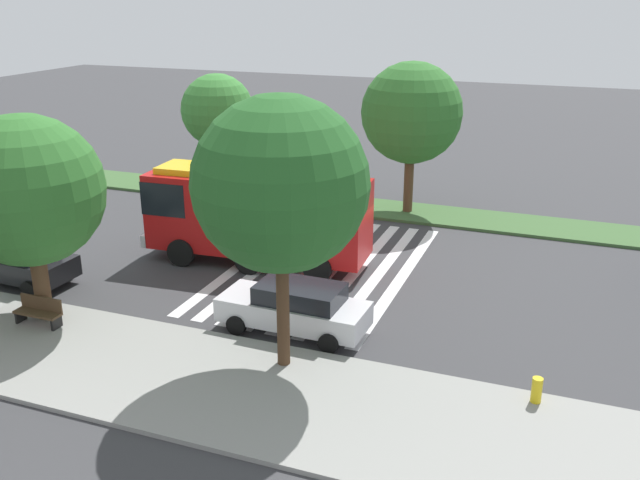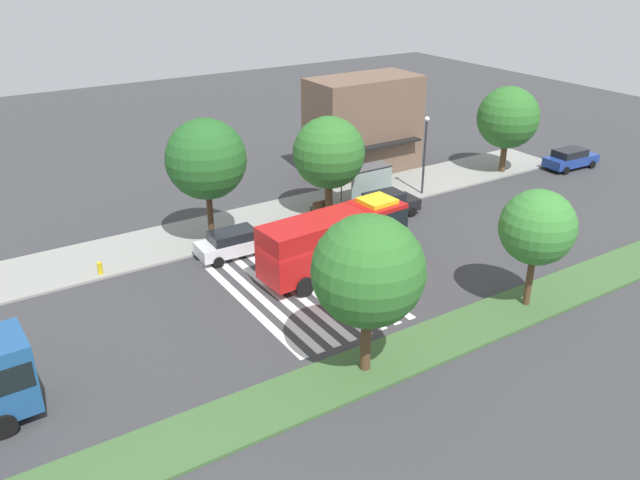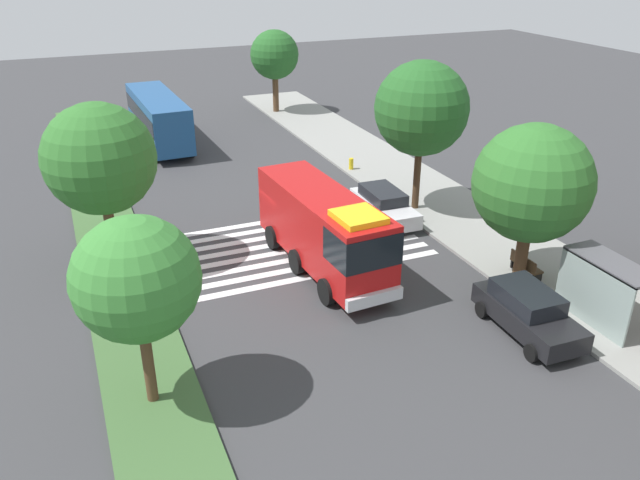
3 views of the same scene
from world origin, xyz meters
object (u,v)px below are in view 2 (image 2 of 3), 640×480
at_px(street_lamp, 425,148).
at_px(median_tree_west, 537,228).
at_px(median_tree_far_west, 368,271).
at_px(sidewalk_tree_east, 508,118).
at_px(sidewalk_tree_west, 206,159).
at_px(bus_stop_shelter, 369,178).
at_px(parked_car_west, 236,242).
at_px(parked_car_east, 571,158).
at_px(bench_near_shelter, 322,206).
at_px(fire_hydrant, 100,268).
at_px(parked_car_mid, 386,204).
at_px(fire_truck, 339,238).
at_px(sidewalk_tree_center, 329,153).

height_order(street_lamp, median_tree_west, median_tree_west).
bearing_deg(median_tree_far_west, sidewalk_tree_east, 31.84).
bearing_deg(sidewalk_tree_west, bus_stop_shelter, 2.36).
distance_m(bus_stop_shelter, sidewalk_tree_east, 13.27).
distance_m(bus_stop_shelter, median_tree_west, 16.40).
height_order(parked_car_west, sidewalk_tree_west, sidewalk_tree_west).
distance_m(parked_car_east, bench_near_shelter, 22.75).
height_order(median_tree_far_west, fire_hydrant, median_tree_far_west).
xyz_separation_m(parked_car_west, parked_car_mid, (11.21, 0.00, 0.03)).
xyz_separation_m(parked_car_west, sidewalk_tree_east, (24.79, 2.20, 3.67)).
xyz_separation_m(bus_stop_shelter, street_lamp, (4.22, -0.91, 1.67)).
height_order(parked_car_west, fire_hydrant, parked_car_west).
relative_size(parked_car_west, sidewalk_tree_east, 0.71).
bearing_deg(fire_truck, median_tree_west, -58.54).
xyz_separation_m(bench_near_shelter, sidewalk_tree_east, (17.00, -0.51, 3.93)).
xyz_separation_m(parked_car_west, bus_stop_shelter, (11.80, 2.71, 1.04)).
bearing_deg(fire_truck, sidewalk_tree_west, 119.04).
distance_m(sidewalk_tree_east, median_tree_far_west, 29.55).
bearing_deg(parked_car_east, sidewalk_tree_center, 176.90).
xyz_separation_m(bus_stop_shelter, sidewalk_tree_east, (13.00, -0.51, 2.63)).
relative_size(bus_stop_shelter, street_lamp, 0.61).
bearing_deg(median_tree_west, sidewalk_tree_east, 46.34).
xyz_separation_m(street_lamp, sidewalk_tree_center, (-7.99, 0.40, 0.88)).
xyz_separation_m(parked_car_west, median_tree_west, (9.91, -13.39, 3.56)).
height_order(parked_car_west, parked_car_mid, parked_car_mid).
xyz_separation_m(parked_car_east, median_tree_far_west, (-30.69, -13.39, 4.04)).
height_order(sidewalk_tree_west, fire_hydrant, sidewalk_tree_west).
relative_size(fire_truck, bench_near_shelter, 5.69).
distance_m(fire_truck, fire_hydrant, 13.43).
bearing_deg(parked_car_mid, parked_car_west, -178.06).
relative_size(median_tree_far_west, median_tree_west, 1.16).
xyz_separation_m(parked_car_east, median_tree_west, (-20.47, -13.39, 3.56)).
xyz_separation_m(parked_car_east, sidewalk_tree_west, (-30.95, 2.20, 4.63)).
bearing_deg(median_tree_west, parked_car_mid, 84.49).
relative_size(parked_car_mid, sidewalk_tree_west, 0.60).
relative_size(fire_truck, street_lamp, 1.59).
xyz_separation_m(fire_truck, median_tree_west, (5.91, -8.43, 2.36)).
distance_m(parked_car_mid, bench_near_shelter, 4.36).
bearing_deg(bus_stop_shelter, sidewalk_tree_center, -172.28).
bearing_deg(bench_near_shelter, median_tree_west, -82.50).
height_order(fire_truck, bus_stop_shelter, fire_truck).
height_order(bus_stop_shelter, street_lamp, street_lamp).
bearing_deg(sidewalk_tree_east, bench_near_shelter, 178.30).
height_order(sidewalk_tree_center, sidewalk_tree_east, sidewalk_tree_east).
xyz_separation_m(fire_truck, bench_near_shelter, (3.79, 7.66, -1.47)).
bearing_deg(sidewalk_tree_center, fire_truck, -119.32).
height_order(parked_car_west, sidewalk_tree_center, sidewalk_tree_center).
bearing_deg(sidewalk_tree_center, fire_hydrant, -178.16).
distance_m(sidewalk_tree_center, sidewalk_tree_east, 16.76).
relative_size(bench_near_shelter, median_tree_far_west, 0.22).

